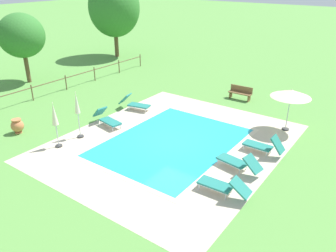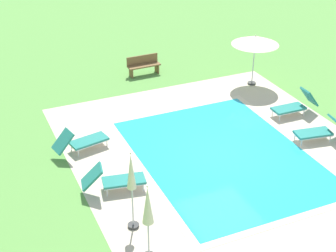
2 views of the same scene
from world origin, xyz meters
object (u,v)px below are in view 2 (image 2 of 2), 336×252
object	(u,v)px
sun_lounger_north_mid	(295,105)
patio_umbrella_closed_row_west	(131,178)
sun_lounger_south_mid	(321,130)
patio_umbrella_closed_row_mid_west	(148,210)
wooden_bench_lawn_side	(143,65)
sun_lounger_north_far	(115,180)
sun_lounger_south_near_corner	(82,141)
patio_umbrella_open_foreground	(255,40)

from	to	relation	value
sun_lounger_north_mid	patio_umbrella_closed_row_west	bearing A→B (deg)	115.08
sun_lounger_south_mid	patio_umbrella_closed_row_mid_west	world-z (taller)	patio_umbrella_closed_row_mid_west
sun_lounger_south_mid	patio_umbrella_closed_row_west	distance (m)	8.04
sun_lounger_north_mid	patio_umbrella_closed_row_west	xyz separation A→B (m)	(-3.77, 8.06, 1.22)
sun_lounger_north_mid	patio_umbrella_closed_row_mid_west	world-z (taller)	patio_umbrella_closed_row_mid_west
wooden_bench_lawn_side	sun_lounger_north_far	bearing A→B (deg)	153.12
sun_lounger_north_mid	sun_lounger_north_far	size ratio (longest dim) A/B	0.92
patio_umbrella_closed_row_mid_west	patio_umbrella_closed_row_west	bearing A→B (deg)	-2.42
sun_lounger_north_far	sun_lounger_south_near_corner	bearing A→B (deg)	6.70
sun_lounger_north_mid	sun_lounger_south_near_corner	bearing A→B (deg)	85.33
sun_lounger_south_near_corner	patio_umbrella_open_foreground	size ratio (longest dim) A/B	0.89
patio_umbrella_closed_row_mid_west	wooden_bench_lawn_side	world-z (taller)	patio_umbrella_closed_row_mid_west
sun_lounger_south_mid	wooden_bench_lawn_side	world-z (taller)	wooden_bench_lawn_side
sun_lounger_south_mid	patio_umbrella_closed_row_west	world-z (taller)	patio_umbrella_closed_row_west
sun_lounger_north_far	sun_lounger_south_near_corner	xyz separation A→B (m)	(2.62, 0.31, 0.00)
sun_lounger_north_far	sun_lounger_south_near_corner	size ratio (longest dim) A/B	1.00
sun_lounger_north_mid	patio_umbrella_closed_row_west	distance (m)	8.98
patio_umbrella_open_foreground	sun_lounger_south_near_corner	bearing A→B (deg)	106.40
sun_lounger_north_mid	sun_lounger_south_near_corner	distance (m)	8.31
patio_umbrella_closed_row_mid_west	sun_lounger_south_mid	bearing A→B (deg)	-68.48
sun_lounger_north_mid	patio_umbrella_closed_row_mid_west	size ratio (longest dim) A/B	0.82
patio_umbrella_closed_row_west	patio_umbrella_closed_row_mid_west	bearing A→B (deg)	177.58
sun_lounger_north_mid	sun_lounger_north_far	world-z (taller)	sun_lounger_north_mid
patio_umbrella_open_foreground	patio_umbrella_closed_row_west	bearing A→B (deg)	130.42
sun_lounger_north_mid	sun_lounger_north_far	bearing A→B (deg)	103.72
patio_umbrella_closed_row_west	sun_lounger_north_mid	bearing A→B (deg)	-64.92
sun_lounger_south_near_corner	sun_lounger_south_mid	xyz separation A→B (m)	(-2.66, -7.96, -0.01)
sun_lounger_north_mid	sun_lounger_south_mid	size ratio (longest dim) A/B	0.90
patio_umbrella_open_foreground	sun_lounger_south_mid	bearing A→B (deg)	176.01
patio_umbrella_closed_row_mid_west	wooden_bench_lawn_side	xyz separation A→B (m)	(11.12, -4.20, -1.05)
sun_lounger_north_mid	sun_lounger_south_near_corner	world-z (taller)	sun_lounger_north_mid
sun_lounger_north_mid	patio_umbrella_closed_row_west	world-z (taller)	patio_umbrella_closed_row_west
sun_lounger_south_near_corner	patio_umbrella_open_foreground	xyz separation A→B (m)	(2.45, -8.32, 1.62)
sun_lounger_north_far	patio_umbrella_closed_row_mid_west	distance (m)	3.31
sun_lounger_north_far	sun_lounger_south_mid	distance (m)	7.66
sun_lounger_south_near_corner	sun_lounger_south_mid	bearing A→B (deg)	-108.47
sun_lounger_north_mid	sun_lounger_south_mid	xyz separation A→B (m)	(-1.98, 0.32, -0.02)
wooden_bench_lawn_side	patio_umbrella_closed_row_mid_west	bearing A→B (deg)	159.31
patio_umbrella_open_foreground	sun_lounger_north_far	bearing A→B (deg)	122.34
sun_lounger_south_mid	patio_umbrella_closed_row_west	size ratio (longest dim) A/B	0.85
patio_umbrella_closed_row_west	wooden_bench_lawn_side	distance (m)	10.74
patio_umbrella_closed_row_west	wooden_bench_lawn_side	size ratio (longest dim) A/B	1.60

